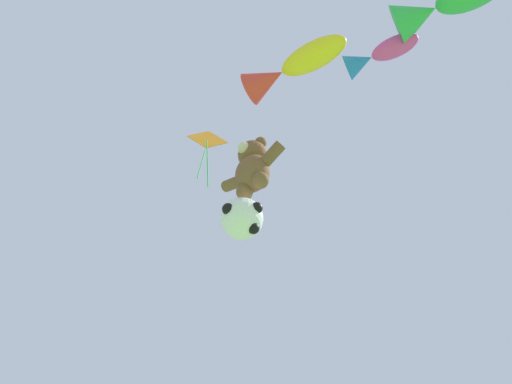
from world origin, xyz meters
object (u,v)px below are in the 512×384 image
(fish_kite_emerald, at_px, (444,4))
(diamond_kite, at_px, (207,144))
(teddy_bear_kite, at_px, (252,167))
(soccer_ball_kite, at_px, (242,218))
(fish_kite_magenta, at_px, (377,55))
(fish_kite_goldfin, at_px, (289,68))

(fish_kite_emerald, bearing_deg, diamond_kite, -175.97)
(teddy_bear_kite, bearing_deg, diamond_kite, -168.08)
(soccer_ball_kite, height_order, fish_kite_magenta, fish_kite_magenta)
(teddy_bear_kite, bearing_deg, fish_kite_goldfin, -26.53)
(soccer_ball_kite, bearing_deg, fish_kite_emerald, 1.44)
(fish_kite_goldfin, height_order, fish_kite_emerald, fish_kite_emerald)
(soccer_ball_kite, xyz_separation_m, fish_kite_goldfin, (2.35, -1.05, 2.38))
(fish_kite_goldfin, xyz_separation_m, fish_kite_emerald, (3.30, 1.19, 0.28))
(soccer_ball_kite, relative_size, diamond_kite, 0.36)
(diamond_kite, bearing_deg, fish_kite_emerald, 4.03)
(soccer_ball_kite, xyz_separation_m, fish_kite_magenta, (3.97, 0.03, 2.46))
(fish_kite_emerald, distance_m, diamond_kite, 6.88)
(fish_kite_goldfin, bearing_deg, teddy_bear_kite, 153.47)
(fish_kite_magenta, bearing_deg, diamond_kite, -175.86)
(teddy_bear_kite, distance_m, fish_kite_goldfin, 2.41)
(fish_kite_goldfin, relative_size, fish_kite_magenta, 1.46)
(teddy_bear_kite, xyz_separation_m, diamond_kite, (-1.42, -0.30, 2.24))
(teddy_bear_kite, xyz_separation_m, fish_kite_emerald, (5.34, 0.18, 1.06))
(fish_kite_emerald, bearing_deg, fish_kite_magenta, -176.31)
(fish_kite_magenta, bearing_deg, fish_kite_goldfin, -146.10)
(fish_kite_emerald, bearing_deg, soccer_ball_kite, -178.56)
(teddy_bear_kite, relative_size, fish_kite_emerald, 0.73)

